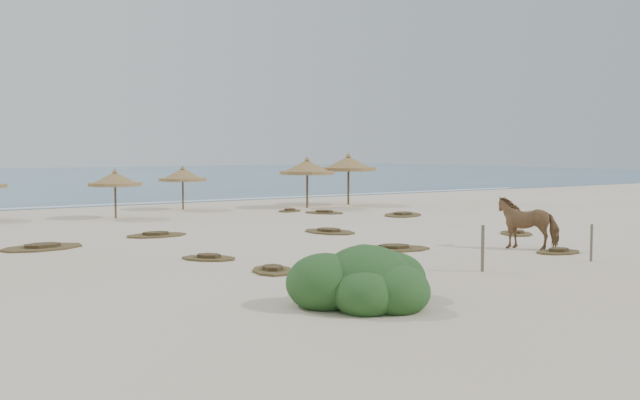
{
  "coord_description": "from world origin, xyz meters",
  "views": [
    {
      "loc": [
        -13.56,
        -17.35,
        3.34
      ],
      "look_at": [
        1.14,
        5.0,
        1.46
      ],
      "focal_mm": 40.0,
      "sensor_mm": 36.0,
      "label": 1
    }
  ],
  "objects": [
    {
      "name": "scrub_7",
      "position": [
        7.29,
        13.95,
        0.05
      ],
      "size": [
        2.32,
        2.62,
        0.16
      ],
      "rotation": [
        0.0,
        0.0,
        2.08
      ],
      "color": "brown",
      "rests_on": "ground"
    },
    {
      "name": "scrub_4",
      "position": [
        8.42,
        1.88,
        0.05
      ],
      "size": [
        2.09,
        2.23,
        0.16
      ],
      "rotation": [
        0.0,
        0.0,
        0.95
      ],
      "color": "brown",
      "rests_on": "ground"
    },
    {
      "name": "foam_line",
      "position": [
        0.0,
        26.0,
        0.0
      ],
      "size": [
        70.0,
        0.6,
        0.01
      ],
      "primitive_type": "cube",
      "color": "white",
      "rests_on": "ground"
    },
    {
      "name": "ground",
      "position": [
        0.0,
        0.0,
        0.0
      ],
      "size": [
        160.0,
        160.0,
        0.0
      ],
      "primitive_type": "plane",
      "color": "beige",
      "rests_on": "ground"
    },
    {
      "name": "scrub_2",
      "position": [
        -4.53,
        2.6,
        0.05
      ],
      "size": [
        1.99,
        2.06,
        0.16
      ],
      "rotation": [
        0.0,
        0.0,
        2.27
      ],
      "color": "brown",
      "rests_on": "ground"
    },
    {
      "name": "scrub_10",
      "position": [
        6.34,
        15.91,
        0.05
      ],
      "size": [
        1.99,
        1.8,
        0.16
      ],
      "rotation": [
        0.0,
        0.0,
        0.55
      ],
      "color": "brown",
      "rests_on": "ground"
    },
    {
      "name": "palapa_5",
      "position": [
        11.84,
        18.1,
        2.48
      ],
      "size": [
        3.74,
        3.74,
        3.19
      ],
      "rotation": [
        0.0,
        0.0,
        -0.1
      ],
      "color": "brown",
      "rests_on": "ground"
    },
    {
      "name": "palapa_3",
      "position": [
        1.94,
        20.26,
        1.93
      ],
      "size": [
        3.32,
        3.32,
        2.48
      ],
      "rotation": [
        0.0,
        0.0,
        0.3
      ],
      "color": "brown",
      "rests_on": "ground"
    },
    {
      "name": "palapa_4",
      "position": [
        8.45,
        17.47,
        2.31
      ],
      "size": [
        4.15,
        4.15,
        2.98
      ],
      "rotation": [
        0.0,
        0.0,
        -0.39
      ],
      "color": "brown",
      "rests_on": "ground"
    },
    {
      "name": "scrub_1",
      "position": [
        -8.27,
        7.92,
        0.05
      ],
      "size": [
        3.08,
        2.27,
        0.16
      ],
      "rotation": [
        0.0,
        0.0,
        0.16
      ],
      "color": "brown",
      "rests_on": "ground"
    },
    {
      "name": "palapa_2",
      "position": [
        -2.82,
        17.25,
        1.9
      ],
      "size": [
        3.07,
        3.07,
        2.44
      ],
      "rotation": [
        0.0,
        0.0,
        0.2
      ],
      "color": "brown",
      "rests_on": "ground"
    },
    {
      "name": "fence_post_far",
      "position": [
        4.92,
        -4.1,
        0.56
      ],
      "size": [
        0.09,
        0.09,
        1.12
      ],
      "primitive_type": "cylinder",
      "rotation": [
        0.0,
        0.0,
        -0.11
      ],
      "color": "#645B4B",
      "rests_on": "ground"
    },
    {
      "name": "scrub_3",
      "position": [
        2.56,
        6.46,
        0.05
      ],
      "size": [
        1.97,
        2.69,
        0.16
      ],
      "rotation": [
        0.0,
        0.0,
        1.73
      ],
      "color": "brown",
      "rests_on": "ground"
    },
    {
      "name": "scrub_11",
      "position": [
        -3.99,
        -0.42,
        0.05
      ],
      "size": [
        1.66,
        2.01,
        0.16
      ],
      "rotation": [
        0.0,
        0.0,
        1.22
      ],
      "color": "brown",
      "rests_on": "ground"
    },
    {
      "name": "fence_post_near",
      "position": [
        0.86,
        -3.58,
        0.64
      ],
      "size": [
        0.12,
        0.12,
        1.29
      ],
      "primitive_type": "cylinder",
      "rotation": [
        0.0,
        0.0,
        0.32
      ],
      "color": "#645B4B",
      "rests_on": "ground"
    },
    {
      "name": "bush",
      "position": [
        -4.37,
        -5.18,
        0.49
      ],
      "size": [
        3.36,
        2.96,
        1.51
      ],
      "rotation": [
        0.0,
        0.0,
        -0.3
      ],
      "color": "#2B5A26",
      "rests_on": "ground"
    },
    {
      "name": "scrub_12",
      "position": [
        5.54,
        -2.43,
        0.05
      ],
      "size": [
        1.74,
        1.29,
        0.16
      ],
      "rotation": [
        0.0,
        0.0,
        2.97
      ],
      "color": "brown",
      "rests_on": "ground"
    },
    {
      "name": "scrub_13",
      "position": [
        -3.76,
        9.18,
        0.05
      ],
      "size": [
        2.44,
        1.64,
        0.16
      ],
      "rotation": [
        0.0,
        0.0,
        3.1
      ],
      "color": "brown",
      "rests_on": "ground"
    },
    {
      "name": "scrub_9",
      "position": [
        1.61,
        1.14,
        0.05
      ],
      "size": [
        2.84,
        2.43,
        0.16
      ],
      "rotation": [
        0.0,
        0.0,
        2.71
      ],
      "color": "brown",
      "rests_on": "ground"
    },
    {
      "name": "horse",
      "position": [
        5.57,
        -1.13,
        0.88
      ],
      "size": [
        1.96,
        2.25,
        1.75
      ],
      "primitive_type": "imported",
      "rotation": [
        0.0,
        0.0,
        3.75
      ],
      "color": "#986B45",
      "rests_on": "ground"
    },
    {
      "name": "scrub_5",
      "position": [
        9.96,
        10.68,
        0.05
      ],
      "size": [
        3.41,
        3.24,
        0.16
      ],
      "rotation": [
        0.0,
        0.0,
        0.67
      ],
      "color": "brown",
      "rests_on": "ground"
    }
  ]
}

